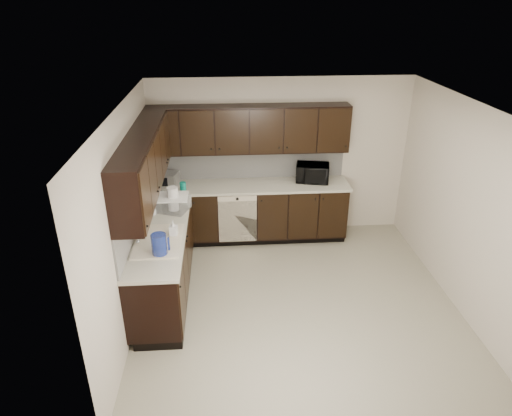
{
  "coord_description": "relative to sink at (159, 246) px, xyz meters",
  "views": [
    {
      "loc": [
        -0.86,
        -4.77,
        3.61
      ],
      "look_at": [
        -0.48,
        0.6,
        1.06
      ],
      "focal_mm": 32.0,
      "sensor_mm": 36.0,
      "label": 1
    }
  ],
  "objects": [
    {
      "name": "wall_back",
      "position": [
        1.68,
        2.01,
        0.37
      ],
      "size": [
        4.0,
        0.02,
        2.5
      ],
      "primitive_type": "cube",
      "color": "beige",
      "rests_on": "floor"
    },
    {
      "name": "blue_pitcher",
      "position": [
        0.06,
        -0.3,
        0.19
      ],
      "size": [
        0.22,
        0.22,
        0.26
      ],
      "primitive_type": "cylinder",
      "rotation": [
        0.0,
        0.0,
        0.32
      ],
      "color": "navy",
      "rests_on": "countertop"
    },
    {
      "name": "wall_front",
      "position": [
        1.68,
        -1.99,
        0.37
      ],
      "size": [
        4.0,
        0.02,
        2.5
      ],
      "primitive_type": "cube",
      "color": "beige",
      "rests_on": "floor"
    },
    {
      "name": "upper_cabinets",
      "position": [
        0.58,
        1.22,
        0.89
      ],
      "size": [
        3.0,
        2.8,
        0.7
      ],
      "color": "black",
      "rests_on": "wall_back"
    },
    {
      "name": "storage_bin",
      "position": [
        0.06,
        0.89,
        0.15
      ],
      "size": [
        0.57,
        0.5,
        0.19
      ],
      "primitive_type": "cube",
      "rotation": [
        0.0,
        0.0,
        -0.37
      ],
      "color": "silver",
      "rests_on": "countertop"
    },
    {
      "name": "toaster_oven",
      "position": [
        -0.07,
        1.77,
        0.16
      ],
      "size": [
        0.39,
        0.33,
        0.21
      ],
      "primitive_type": "cube",
      "rotation": [
        0.0,
        0.0,
        -0.31
      ],
      "color": "silver",
      "rests_on": "countertop"
    },
    {
      "name": "countertop",
      "position": [
        0.67,
        1.12,
        0.04
      ],
      "size": [
        3.03,
        2.83,
        0.04
      ],
      "color": "#B7B39F",
      "rests_on": "lower_cabinets"
    },
    {
      "name": "dishwasher",
      "position": [
        0.98,
        1.42,
        -0.33
      ],
      "size": [
        0.58,
        0.04,
        0.78
      ],
      "color": "beige",
      "rests_on": "lower_cabinets"
    },
    {
      "name": "backsplash",
      "position": [
        0.46,
        1.33,
        0.3
      ],
      "size": [
        3.0,
        2.8,
        0.48
      ],
      "color": "#B5B5B0",
      "rests_on": "countertop"
    },
    {
      "name": "soap_bottle_a",
      "position": [
        0.17,
        0.14,
        0.16
      ],
      "size": [
        0.1,
        0.1,
        0.2
      ],
      "primitive_type": "imported",
      "rotation": [
        0.0,
        0.0,
        -0.1
      ],
      "color": "gray",
      "rests_on": "countertop"
    },
    {
      "name": "floor",
      "position": [
        1.68,
        0.01,
        -0.88
      ],
      "size": [
        4.0,
        4.0,
        0.0
      ],
      "primitive_type": "plane",
      "color": "#9B9680",
      "rests_on": "ground"
    },
    {
      "name": "ceiling",
      "position": [
        1.68,
        0.01,
        1.62
      ],
      "size": [
        4.0,
        4.0,
        0.0
      ],
      "primitive_type": "plane",
      "rotation": [
        3.14,
        0.0,
        0.0
      ],
      "color": "white",
      "rests_on": "wall_back"
    },
    {
      "name": "teal_tumbler",
      "position": [
        0.2,
        1.36,
        0.16
      ],
      "size": [
        0.09,
        0.09,
        0.2
      ],
      "primitive_type": "cylinder",
      "rotation": [
        0.0,
        0.0,
        -0.05
      ],
      "color": "#0B7F6B",
      "rests_on": "countertop"
    },
    {
      "name": "wall_left",
      "position": [
        -0.32,
        0.01,
        0.37
      ],
      "size": [
        0.02,
        4.0,
        2.5
      ],
      "primitive_type": "cube",
      "color": "beige",
      "rests_on": "floor"
    },
    {
      "name": "paper_towel_roll",
      "position": [
        0.11,
        0.89,
        0.22
      ],
      "size": [
        0.19,
        0.19,
        0.32
      ],
      "primitive_type": "cylinder",
      "rotation": [
        0.0,
        0.0,
        -0.34
      ],
      "color": "silver",
      "rests_on": "countertop"
    },
    {
      "name": "microwave",
      "position": [
        2.16,
        1.77,
        0.2
      ],
      "size": [
        0.56,
        0.43,
        0.28
      ],
      "primitive_type": "imported",
      "rotation": [
        0.0,
        0.0,
        -0.2
      ],
      "color": "black",
      "rests_on": "countertop"
    },
    {
      "name": "lower_cabinets",
      "position": [
        0.67,
        1.12,
        -0.47
      ],
      "size": [
        3.0,
        2.8,
        0.9
      ],
      "color": "black",
      "rests_on": "floor"
    },
    {
      "name": "wall_right",
      "position": [
        3.68,
        0.01,
        0.37
      ],
      "size": [
        0.02,
        4.0,
        2.5
      ],
      "primitive_type": "cube",
      "color": "beige",
      "rests_on": "floor"
    },
    {
      "name": "sink",
      "position": [
        0.0,
        0.0,
        0.0
      ],
      "size": [
        0.54,
        0.82,
        0.42
      ],
      "color": "beige",
      "rests_on": "countertop"
    },
    {
      "name": "soap_bottle_b",
      "position": [
        -0.15,
        0.74,
        0.17
      ],
      "size": [
        0.11,
        0.11,
        0.21
      ],
      "primitive_type": "imported",
      "rotation": [
        0.0,
        0.0,
        0.36
      ],
      "color": "gray",
      "rests_on": "countertop"
    }
  ]
}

